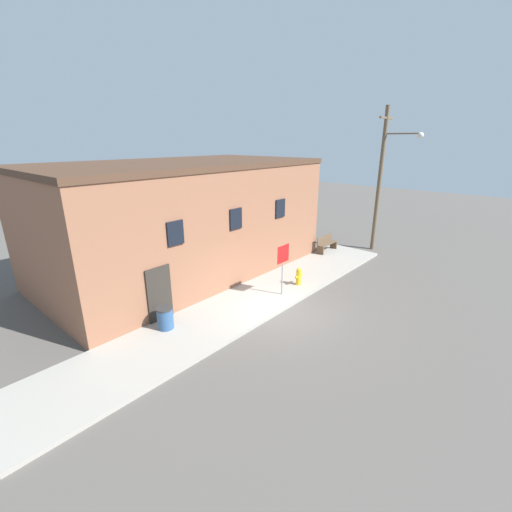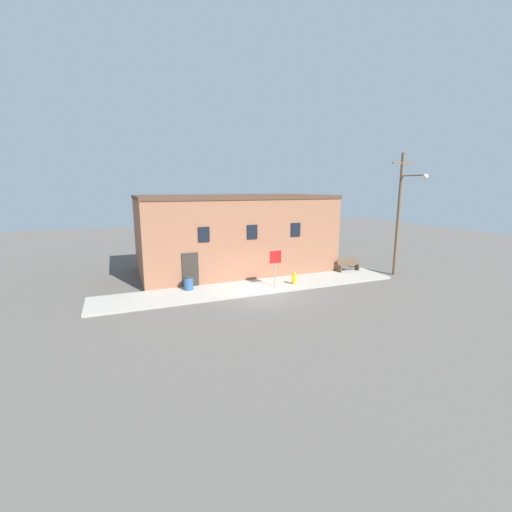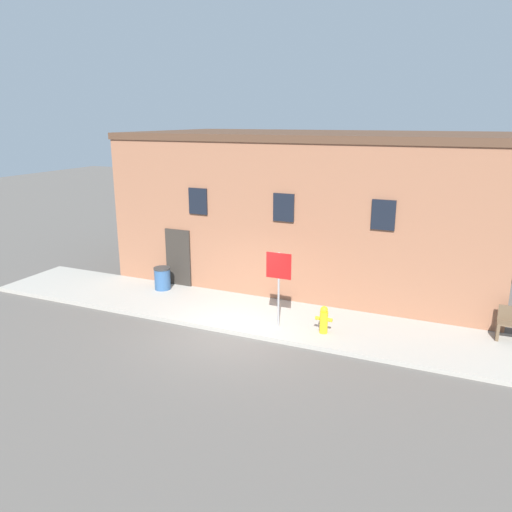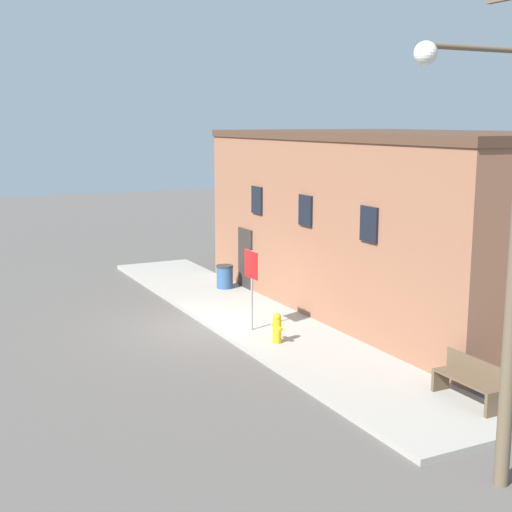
# 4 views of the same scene
# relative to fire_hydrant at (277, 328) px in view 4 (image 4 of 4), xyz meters

# --- Properties ---
(ground_plane) EXTENTS (80.00, 80.00, 0.00)m
(ground_plane) POSITION_rel_fire_hydrant_xyz_m (-2.49, -0.91, -0.54)
(ground_plane) COLOR #56514C
(sidewalk) EXTENTS (18.75, 2.96, 0.13)m
(sidewalk) POSITION_rel_fire_hydrant_xyz_m (-2.49, 0.56, -0.47)
(sidewalk) COLOR #9E998E
(sidewalk) RESTS_ON ground
(brick_building) EXTENTS (13.57, 7.38, 5.53)m
(brick_building) POSITION_rel_fire_hydrant_xyz_m (-2.01, 5.67, 2.23)
(brick_building) COLOR #8E5B42
(brick_building) RESTS_ON ground
(fire_hydrant) EXTENTS (0.49, 0.23, 0.81)m
(fire_hydrant) POSITION_rel_fire_hydrant_xyz_m (0.00, 0.00, 0.00)
(fire_hydrant) COLOR gold
(fire_hydrant) RESTS_ON sidewalk
(stop_sign) EXTENTS (0.75, 0.06, 2.23)m
(stop_sign) POSITION_rel_fire_hydrant_xyz_m (-1.35, -0.07, 1.18)
(stop_sign) COLOR gray
(stop_sign) RESTS_ON sidewalk
(bench) EXTENTS (1.63, 0.44, 0.93)m
(bench) POSITION_rel_fire_hydrant_xyz_m (5.29, 1.63, 0.06)
(bench) COLOR brown
(bench) RESTS_ON sidewalk
(trash_bin) EXTENTS (0.59, 0.59, 0.80)m
(trash_bin) POSITION_rel_fire_hydrant_xyz_m (-6.32, 1.35, 0.00)
(trash_bin) COLOR #2D517F
(trash_bin) RESTS_ON sidewalk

